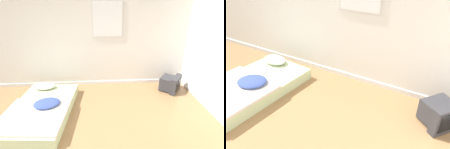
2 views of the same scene
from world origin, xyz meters
The scene contains 3 objects.
wall_back centered at (0.01, 2.56, 1.29)m, with size 8.08×0.08×2.60m.
mattress_bed centered at (-0.75, 1.19, 0.13)m, with size 1.32×2.03×0.35m.
crt_tv centered at (2.33, 2.02, 0.20)m, with size 0.65×0.66×0.42m.
Camera 2 is at (2.27, -0.83, 2.31)m, focal length 35.00 mm.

